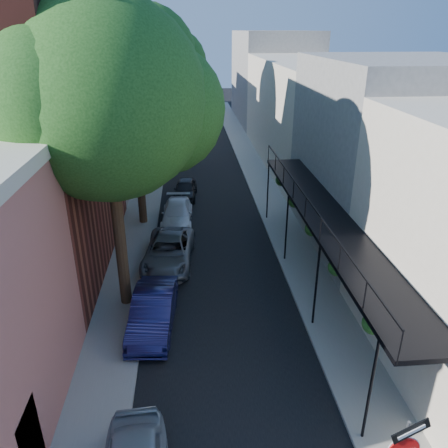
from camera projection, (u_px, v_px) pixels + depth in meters
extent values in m
cube|color=black|center=(202.00, 163.00, 36.13)|extent=(6.00, 64.00, 0.01)
cube|color=gray|center=(154.00, 164.00, 35.80)|extent=(2.00, 64.00, 0.12)
cube|color=gray|center=(250.00, 161.00, 36.41)|extent=(2.00, 64.00, 0.12)
cube|color=beige|center=(30.00, 446.00, 10.24)|extent=(0.10, 1.20, 2.20)
cube|color=gray|center=(91.00, 86.00, 17.93)|extent=(0.06, 7.00, 4.00)
cube|color=gray|center=(72.00, 119.00, 29.97)|extent=(8.00, 12.00, 9.00)
cube|color=beige|center=(105.00, 87.00, 42.50)|extent=(8.00, 16.00, 10.00)
cube|color=#C06D62|center=(124.00, 82.00, 55.65)|extent=(8.00, 12.00, 8.00)
cube|color=gray|center=(396.00, 155.00, 21.33)|extent=(8.00, 10.00, 9.00)
cube|color=beige|center=(313.00, 112.00, 35.17)|extent=(8.00, 20.00, 8.00)
cube|color=gray|center=(272.00, 77.00, 51.14)|extent=(8.00, 16.00, 10.00)
cube|color=black|center=(329.00, 218.00, 16.82)|extent=(2.00, 16.00, 0.15)
cube|color=black|center=(306.00, 197.00, 16.39)|extent=(0.05, 16.00, 0.05)
cylinder|color=black|center=(371.00, 388.00, 11.08)|extent=(0.08, 0.08, 3.40)
cylinder|color=black|center=(268.00, 190.00, 24.72)|extent=(0.08, 0.08, 3.40)
sphere|color=#1A4413|center=(373.00, 324.00, 11.50)|extent=(0.60, 0.60, 0.60)
sphere|color=#1A4413|center=(312.00, 229.00, 16.96)|extent=(0.60, 0.60, 0.60)
sphere|color=#1A4413|center=(281.00, 180.00, 22.42)|extent=(0.60, 0.60, 0.60)
cube|color=black|center=(411.00, 431.00, 8.84)|extent=(0.89, 0.15, 0.58)
cube|color=white|center=(412.00, 432.00, 8.81)|extent=(0.60, 0.10, 0.31)
cylinder|color=#372116|center=(118.00, 225.00, 16.22)|extent=(0.44, 0.44, 7.00)
sphere|color=#1A4413|center=(105.00, 100.00, 14.37)|extent=(6.80, 6.80, 6.80)
sphere|color=#1A4413|center=(159.00, 109.00, 15.63)|extent=(4.76, 4.76, 4.76)
cylinder|color=#372116|center=(139.00, 170.00, 23.64)|extent=(0.44, 0.44, 6.30)
sphere|color=#1A4413|center=(133.00, 93.00, 21.98)|extent=(6.00, 6.00, 6.00)
sphere|color=#1A4413|center=(164.00, 100.00, 23.12)|extent=(4.20, 4.20, 4.20)
cylinder|color=#372116|center=(150.00, 127.00, 31.61)|extent=(0.44, 0.44, 7.35)
sphere|color=#1A4413|center=(146.00, 57.00, 29.68)|extent=(7.00, 7.00, 7.00)
sphere|color=#1A4413|center=(172.00, 64.00, 30.97)|extent=(4.90, 4.90, 4.90)
imported|color=#161544|center=(153.00, 311.00, 16.00)|extent=(1.76, 4.28, 1.38)
imported|color=slate|center=(169.00, 251.00, 20.37)|extent=(2.60, 4.90, 1.31)
imported|color=white|center=(177.00, 214.00, 24.71)|extent=(1.83, 4.18, 1.20)
imported|color=black|center=(185.00, 189.00, 28.48)|extent=(1.67, 3.59, 1.19)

